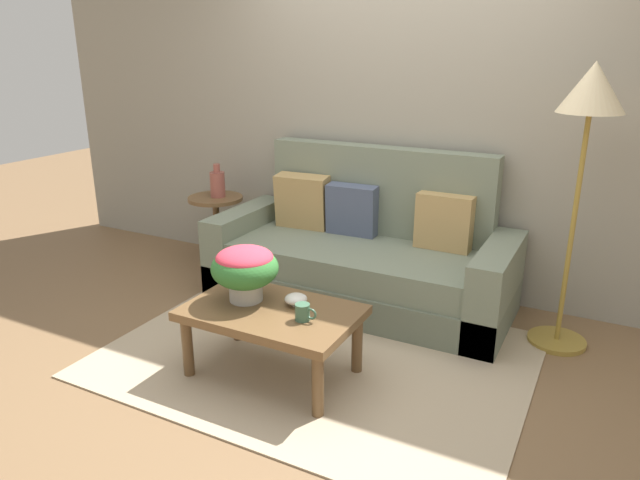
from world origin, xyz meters
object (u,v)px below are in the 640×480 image
(coffee_mug, at_px, (303,312))
(floor_lamp, at_px, (589,118))
(coffee_table, at_px, (272,318))
(couch, at_px, (362,257))
(table_vase, at_px, (218,183))
(snack_bowl, at_px, (296,299))
(side_table, at_px, (217,218))
(potted_plant, at_px, (245,267))

(coffee_mug, bearing_deg, floor_lamp, 45.34)
(coffee_table, bearing_deg, couch, 89.15)
(couch, bearing_deg, table_vase, 176.54)
(snack_bowl, bearing_deg, floor_lamp, 38.70)
(coffee_mug, bearing_deg, coffee_table, 169.34)
(couch, xyz_separation_m, coffee_mug, (0.20, -1.21, 0.13))
(coffee_mug, distance_m, table_vase, 2.00)
(couch, bearing_deg, coffee_table, -90.85)
(couch, height_order, floor_lamp, floor_lamp)
(coffee_table, distance_m, side_table, 1.80)
(couch, bearing_deg, snack_bowl, -85.94)
(coffee_table, height_order, floor_lamp, floor_lamp)
(side_table, height_order, table_vase, table_vase)
(coffee_table, height_order, potted_plant, potted_plant)
(side_table, height_order, floor_lamp, floor_lamp)
(side_table, bearing_deg, potted_plant, -47.05)
(snack_bowl, bearing_deg, potted_plant, -166.46)
(side_table, xyz_separation_m, coffee_mug, (1.53, -1.28, 0.04))
(coffee_table, relative_size, side_table, 1.58)
(floor_lamp, xyz_separation_m, snack_bowl, (-1.27, -1.02, -0.94))
(table_vase, bearing_deg, floor_lamp, -2.89)
(coffee_mug, relative_size, table_vase, 0.45)
(couch, relative_size, side_table, 3.58)
(side_table, bearing_deg, coffee_table, -43.38)
(coffee_table, xyz_separation_m, table_vase, (-1.29, 1.25, 0.35))
(coffee_table, xyz_separation_m, potted_plant, (-0.19, 0.03, 0.25))
(potted_plant, xyz_separation_m, table_vase, (-1.10, 1.22, 0.10))
(coffee_table, bearing_deg, coffee_mug, -10.66)
(table_vase, bearing_deg, snack_bowl, -39.76)
(potted_plant, bearing_deg, side_table, 132.95)
(couch, bearing_deg, coffee_mug, -80.61)
(coffee_table, distance_m, potted_plant, 0.32)
(side_table, relative_size, table_vase, 2.21)
(coffee_mug, xyz_separation_m, snack_bowl, (-0.12, 0.14, -0.01))
(coffee_mug, bearing_deg, side_table, 140.08)
(snack_bowl, distance_m, table_vase, 1.82)
(coffee_mug, bearing_deg, snack_bowl, 131.32)
(coffee_table, relative_size, table_vase, 3.49)
(snack_bowl, bearing_deg, side_table, 140.99)
(coffee_table, relative_size, snack_bowl, 7.43)
(snack_bowl, bearing_deg, coffee_mug, -48.68)
(side_table, bearing_deg, snack_bowl, -39.01)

